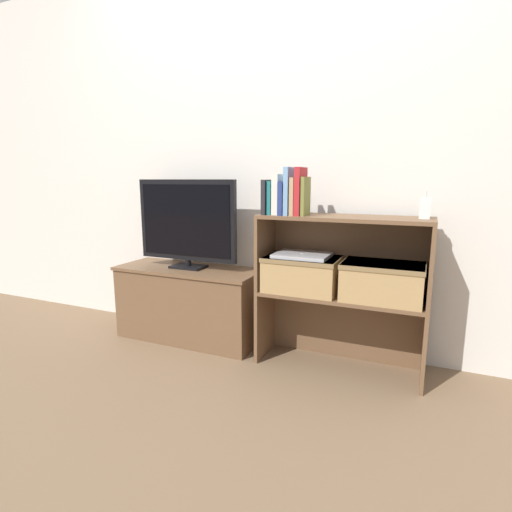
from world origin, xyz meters
name	(u,v)px	position (x,y,z in m)	size (l,w,h in m)	color
ground_plane	(246,361)	(0.00, 0.00, 0.00)	(16.00, 16.00, 0.00)	brown
wall_back	(272,154)	(0.00, 0.40, 1.20)	(10.00, 0.05, 2.40)	silver
tv_stand	(190,303)	(-0.49, 0.18, 0.24)	(0.96, 0.38, 0.48)	brown
tv	(187,222)	(-0.49, 0.18, 0.78)	(0.69, 0.14, 0.57)	black
bookshelf_lower_tier	(342,317)	(0.51, 0.21, 0.27)	(0.91, 0.31, 0.43)	brown
bookshelf_upper_tier	(345,243)	(0.51, 0.21, 0.70)	(0.91, 0.31, 0.43)	brown
book_charcoal	(268,197)	(0.09, 0.10, 0.95)	(0.02, 0.16, 0.19)	#232328
book_teal	(273,198)	(0.12, 0.10, 0.95)	(0.02, 0.13, 0.18)	#1E7075
book_ivory	(278,195)	(0.16, 0.10, 0.97)	(0.04, 0.13, 0.22)	silver
book_navy	(284,198)	(0.19, 0.10, 0.95)	(0.03, 0.16, 0.18)	navy
book_skyblue	(289,191)	(0.22, 0.10, 0.99)	(0.03, 0.14, 0.26)	#709ECC
book_tan	(295,196)	(0.25, 0.10, 0.96)	(0.02, 0.14, 0.20)	tan
book_crimson	(301,191)	(0.28, 0.10, 0.99)	(0.03, 0.15, 0.25)	#B22328
book_olive	(305,196)	(0.31, 0.10, 0.96)	(0.02, 0.13, 0.20)	olive
baby_monitor	(425,208)	(0.90, 0.15, 0.91)	(0.05, 0.03, 0.13)	white
storage_basket_left	(302,272)	(0.29, 0.14, 0.53)	(0.41, 0.28, 0.20)	tan
storage_basket_right	(382,280)	(0.72, 0.14, 0.53)	(0.41, 0.28, 0.20)	tan
laptop	(303,255)	(0.29, 0.14, 0.63)	(0.30, 0.24, 0.02)	#BCBCC1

